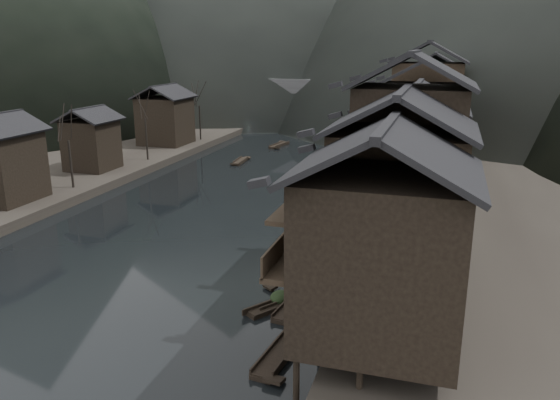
% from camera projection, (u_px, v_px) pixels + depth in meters
% --- Properties ---
extents(water, '(300.00, 300.00, 0.00)m').
position_uv_depth(water, '(139.00, 275.00, 37.75)').
color(water, black).
rests_on(water, ground).
extents(left_bank, '(40.00, 200.00, 1.20)m').
position_uv_depth(left_bank, '(76.00, 143.00, 84.21)').
color(left_bank, '#2D2823').
rests_on(left_bank, ground).
extents(stilt_houses, '(9.00, 67.60, 15.93)m').
position_uv_depth(stilt_houses, '(420.00, 121.00, 48.55)').
color(stilt_houses, black).
rests_on(stilt_houses, ground).
extents(left_houses, '(8.10, 53.20, 8.73)m').
position_uv_depth(left_houses, '(69.00, 135.00, 60.45)').
color(left_houses, black).
rests_on(left_houses, left_bank).
extents(bare_trees, '(3.81, 60.16, 7.62)m').
position_uv_depth(bare_trees, '(97.00, 128.00, 59.59)').
color(bare_trees, black).
rests_on(bare_trees, left_bank).
extents(moored_sampans, '(2.90, 55.46, 0.47)m').
position_uv_depth(moored_sampans, '(353.00, 212.00, 51.30)').
color(moored_sampans, black).
rests_on(moored_sampans, water).
extents(midriver_boats, '(9.87, 39.22, 0.44)m').
position_uv_depth(midriver_boats, '(298.00, 141.00, 88.47)').
color(midriver_boats, black).
rests_on(midriver_boats, water).
extents(stone_bridge, '(40.00, 6.00, 9.00)m').
position_uv_depth(stone_bridge, '(340.00, 100.00, 102.45)').
color(stone_bridge, '#4C4C4F').
rests_on(stone_bridge, ground).
extents(hero_sampan, '(3.74, 4.91, 0.44)m').
position_uv_depth(hero_sampan, '(281.00, 302.00, 33.40)').
color(hero_sampan, black).
rests_on(hero_sampan, water).
extents(cargo_heap, '(1.17, 1.54, 0.70)m').
position_uv_depth(cargo_heap, '(280.00, 292.00, 33.47)').
color(cargo_heap, black).
rests_on(cargo_heap, hero_sampan).
extents(boatman, '(0.67, 0.55, 1.57)m').
position_uv_depth(boatman, '(290.00, 300.00, 31.41)').
color(boatman, '#525254').
rests_on(boatman, hero_sampan).
extents(bamboo_pole, '(1.50, 1.76, 3.91)m').
position_uv_depth(bamboo_pole, '(294.00, 256.00, 30.59)').
color(bamboo_pole, '#8C7A51').
rests_on(bamboo_pole, boatman).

